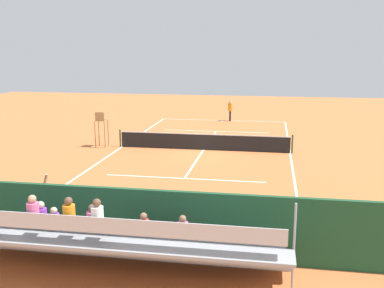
# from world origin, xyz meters

# --- Properties ---
(ground_plane) EXTENTS (60.00, 60.00, 0.00)m
(ground_plane) POSITION_xyz_m (0.00, 0.00, 0.00)
(ground_plane) COLOR #C66B38
(court_line_markings) EXTENTS (10.10, 22.20, 0.01)m
(court_line_markings) POSITION_xyz_m (0.00, -0.04, 0.00)
(court_line_markings) COLOR white
(court_line_markings) RESTS_ON ground
(tennis_net) EXTENTS (10.30, 0.10, 1.07)m
(tennis_net) POSITION_xyz_m (0.00, 0.00, 0.50)
(tennis_net) COLOR black
(tennis_net) RESTS_ON ground
(backdrop_wall) EXTENTS (18.00, 0.16, 2.00)m
(backdrop_wall) POSITION_xyz_m (0.00, 14.00, 1.00)
(backdrop_wall) COLOR #1E4C2D
(backdrop_wall) RESTS_ON ground
(bleacher_stand) EXTENTS (9.06, 2.40, 2.48)m
(bleacher_stand) POSITION_xyz_m (0.20, 15.38, 0.98)
(bleacher_stand) COLOR #9EA0A5
(bleacher_stand) RESTS_ON ground
(umpire_chair) EXTENTS (0.67, 0.67, 2.14)m
(umpire_chair) POSITION_xyz_m (6.20, 0.21, 1.31)
(umpire_chair) COLOR #A88456
(umpire_chair) RESTS_ON ground
(courtside_bench) EXTENTS (1.80, 0.40, 0.93)m
(courtside_bench) POSITION_xyz_m (-2.90, 13.27, 0.56)
(courtside_bench) COLOR #9E754C
(courtside_bench) RESTS_ON ground
(equipment_bag) EXTENTS (0.90, 0.36, 0.36)m
(equipment_bag) POSITION_xyz_m (-1.34, 13.40, 0.18)
(equipment_bag) COLOR black
(equipment_bag) RESTS_ON ground
(tennis_player) EXTENTS (0.41, 0.55, 1.93)m
(tennis_player) POSITION_xyz_m (-0.58, -10.86, 1.02)
(tennis_player) COLOR black
(tennis_player) RESTS_ON ground
(tennis_racket) EXTENTS (0.39, 0.58, 0.03)m
(tennis_racket) POSITION_xyz_m (0.01, -10.54, 0.01)
(tennis_racket) COLOR black
(tennis_racket) RESTS_ON ground
(tennis_ball_near) EXTENTS (0.07, 0.07, 0.07)m
(tennis_ball_near) POSITION_xyz_m (0.09, -8.50, 0.03)
(tennis_ball_near) COLOR #CCDB33
(tennis_ball_near) RESTS_ON ground
(tennis_ball_far) EXTENTS (0.07, 0.07, 0.07)m
(tennis_ball_far) POSITION_xyz_m (-0.58, -8.46, 0.03)
(tennis_ball_far) COLOR #CCDB33
(tennis_ball_far) RESTS_ON ground
(line_judge) EXTENTS (0.40, 0.55, 1.93)m
(line_judge) POSITION_xyz_m (3.35, 12.98, 1.02)
(line_judge) COLOR #232328
(line_judge) RESTS_ON ground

